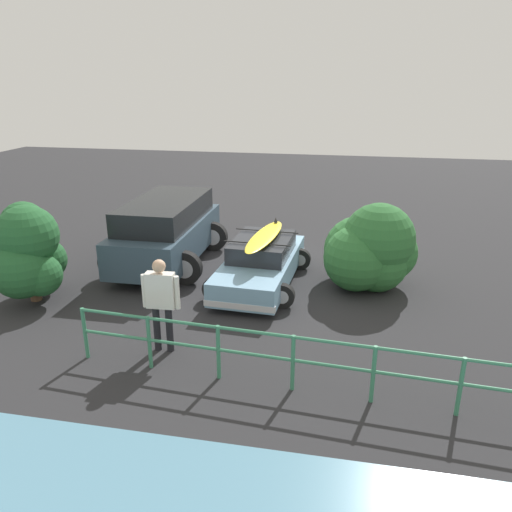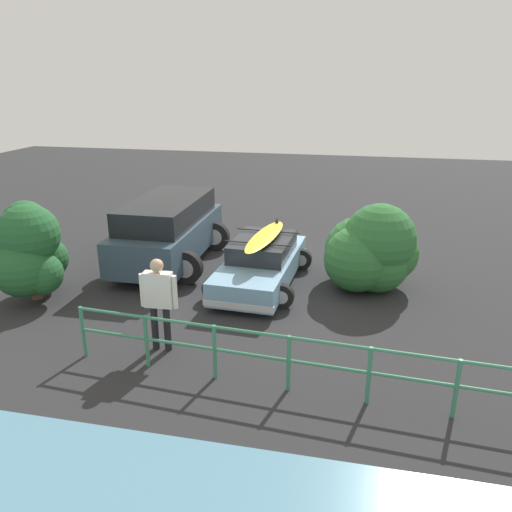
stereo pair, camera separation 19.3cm
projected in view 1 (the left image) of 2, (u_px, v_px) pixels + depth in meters
The scene contains 7 objects.
ground_plane at pixel (257, 275), 13.24m from camera, with size 44.00×44.00×0.02m, color #28282B.
sedan_car at pixel (261, 262), 12.49m from camera, with size 2.31×4.10×1.43m.
suv_car at pixel (167, 231), 13.70m from camera, with size 2.77×4.63×1.83m.
person_bystander at pixel (161, 297), 9.19m from camera, with size 0.72×0.25×1.84m.
railing_fence at pixel (293, 355), 8.14m from camera, with size 7.81×0.62×1.01m.
bush_near_left at pixel (370, 251), 12.17m from camera, with size 2.29×2.22×2.18m.
bush_near_right at pixel (27, 253), 11.30m from camera, with size 1.70×2.07×2.28m.
Camera 1 is at (-2.33, 12.07, 4.93)m, focal length 35.00 mm.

